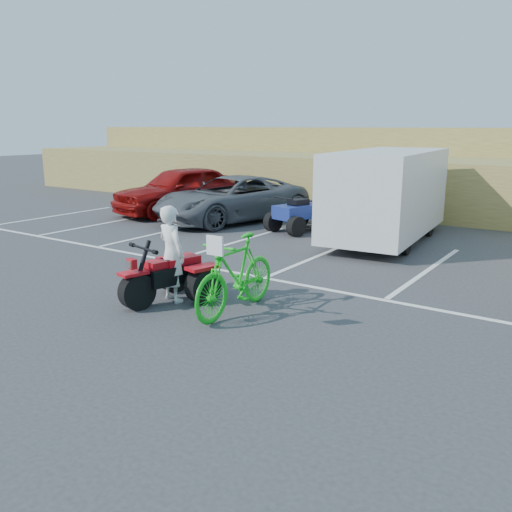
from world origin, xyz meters
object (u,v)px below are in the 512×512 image
Objects in this scene: quad_atv_green at (309,226)px; green_dirt_bike at (236,275)px; grey_pickup at (231,199)px; red_trike_atv at (167,302)px; cargo_trailer at (387,193)px; rider at (172,254)px; quad_atv_blue at (298,232)px; red_car at (181,190)px.

green_dirt_bike is at bearing -80.51° from quad_atv_green.
green_dirt_bike is at bearing -37.80° from grey_pickup.
cargo_trailer is (1.32, 7.48, 1.36)m from red_trike_atv.
cargo_trailer is 3.31m from quad_atv_green.
green_dirt_bike is at bearing -160.91° from rider.
grey_pickup is (-4.25, 7.69, 0.76)m from red_trike_atv.
green_dirt_bike is 0.41× the size of cargo_trailer.
quad_atv_blue is (-1.42, 7.33, 0.00)m from red_trike_atv.
grey_pickup is 3.19× the size of quad_atv_blue.
quad_atv_blue is at bearing 6.80° from red_car.
quad_atv_green is (-1.58, 8.32, 0.00)m from red_trike_atv.
rider is 8.38m from quad_atv_green.
rider is 1.26× the size of quad_atv_green.
red_car is 5.34m from quad_atv_green.
red_car is at bearing 144.13° from red_trike_atv.
red_car is 0.92× the size of cargo_trailer.
red_trike_atv is at bearing -62.91° from quad_atv_blue.
red_trike_atv is at bearing -90.12° from quad_atv_green.
cargo_trailer is at bearing -86.15° from rider.
grey_pickup is at bearing -177.68° from quad_atv_green.
red_car reaches higher than quad_atv_green.
cargo_trailer reaches higher than quad_atv_green.
grey_pickup reaches higher than quad_atv_blue.
green_dirt_bike is at bearing -94.33° from cargo_trailer.
rider is 10.47m from red_car.
quad_atv_green is (-2.89, 0.84, -1.36)m from cargo_trailer.
quad_atv_blue is at bearing 110.77° from green_dirt_bike.
rider is at bearing 90.00° from red_trike_atv.
rider is 8.68m from grey_pickup.
red_trike_atv is 0.31× the size of cargo_trailer.
quad_atv_blue is 1.00m from quad_atv_green.
red_car is at bearing -172.90° from grey_pickup.
red_car reaches higher than quad_atv_blue.
red_trike_atv is 8.82m from grey_pickup.
green_dirt_bike reaches higher than quad_atv_green.
grey_pickup is 5.60m from cargo_trailer.
rider is at bearing -34.66° from red_car.
red_trike_atv is at bearing -35.32° from red_car.
grey_pickup is 2.95m from quad_atv_blue.
red_trike_atv is 0.77× the size of green_dirt_bike.
quad_atv_green is at bearing 114.49° from red_trike_atv.
rider reaches higher than green_dirt_bike.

